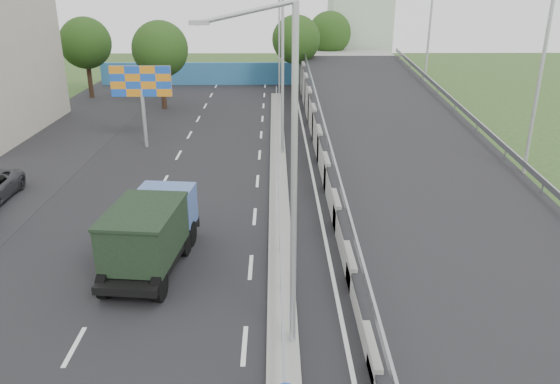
{
  "coord_description": "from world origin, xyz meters",
  "views": [
    {
      "loc": [
        -0.25,
        -8.16,
        10.67
      ],
      "look_at": [
        -0.0,
        13.67,
        2.2
      ],
      "focal_mm": 35.0,
      "sensor_mm": 36.0,
      "label": 1
    }
  ],
  "objects_px": {
    "lamp_post_near": "(287,170)",
    "dump_truck": "(152,230)",
    "lamp_post_mid": "(280,65)",
    "billboard": "(141,86)",
    "lamp_post_far": "(277,35)",
    "church": "(359,28)"
  },
  "relations": [
    {
      "from": "lamp_post_near",
      "to": "dump_truck",
      "type": "bearing_deg",
      "value": 134.55
    },
    {
      "from": "lamp_post_mid",
      "to": "billboard",
      "type": "bearing_deg",
      "value": 167.62
    },
    {
      "from": "lamp_post_far",
      "to": "dump_truck",
      "type": "bearing_deg",
      "value": -98.48
    },
    {
      "from": "dump_truck",
      "to": "lamp_post_mid",
      "type": "bearing_deg",
      "value": 76.78
    },
    {
      "from": "lamp_post_far",
      "to": "billboard",
      "type": "relative_size",
      "value": 1.83
    },
    {
      "from": "lamp_post_near",
      "to": "lamp_post_mid",
      "type": "relative_size",
      "value": 1.0
    },
    {
      "from": "lamp_post_far",
      "to": "church",
      "type": "relative_size",
      "value": 0.73
    },
    {
      "from": "church",
      "to": "billboard",
      "type": "height_order",
      "value": "church"
    },
    {
      "from": "lamp_post_near",
      "to": "dump_truck",
      "type": "relative_size",
      "value": 1.54
    },
    {
      "from": "lamp_post_near",
      "to": "church",
      "type": "height_order",
      "value": "church"
    },
    {
      "from": "lamp_post_near",
      "to": "billboard",
      "type": "bearing_deg",
      "value": 112.49
    },
    {
      "from": "lamp_post_mid",
      "to": "lamp_post_far",
      "type": "distance_m",
      "value": 20.0
    },
    {
      "from": "dump_truck",
      "to": "church",
      "type": "bearing_deg",
      "value": 78.95
    },
    {
      "from": "lamp_post_near",
      "to": "billboard",
      "type": "relative_size",
      "value": 1.83
    },
    {
      "from": "billboard",
      "to": "lamp_post_mid",
      "type": "bearing_deg",
      "value": -12.38
    },
    {
      "from": "lamp_post_mid",
      "to": "church",
      "type": "xyz_separation_m",
      "value": [
        9.89,
        34.0,
        -0.5
      ]
    },
    {
      "from": "lamp_post_mid",
      "to": "dump_truck",
      "type": "distance_m",
      "value": 16.2
    },
    {
      "from": "billboard",
      "to": "church",
      "type": "bearing_deg",
      "value": 59.3
    },
    {
      "from": "lamp_post_mid",
      "to": "dump_truck",
      "type": "height_order",
      "value": "lamp_post_mid"
    },
    {
      "from": "lamp_post_mid",
      "to": "lamp_post_far",
      "type": "height_order",
      "value": "same"
    },
    {
      "from": "lamp_post_mid",
      "to": "church",
      "type": "relative_size",
      "value": 0.73
    },
    {
      "from": "lamp_post_near",
      "to": "lamp_post_far",
      "type": "bearing_deg",
      "value": 90.0
    }
  ]
}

